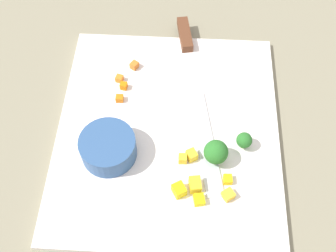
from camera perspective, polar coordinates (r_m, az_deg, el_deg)
ground_plane at (r=0.68m, az=0.00°, el=-0.97°), size 4.00×4.00×0.00m
cutting_board at (r=0.67m, az=0.00°, el=-0.71°), size 0.40×0.35×0.01m
prep_bowl at (r=0.64m, az=-8.22°, el=-2.94°), size 0.09×0.09×0.04m
chef_knife at (r=0.73m, az=3.29°, el=7.49°), size 0.35×0.09×0.02m
carrot_dice_0 at (r=0.70m, az=-6.67°, el=3.78°), size 0.01×0.01×0.01m
carrot_dice_1 at (r=0.71m, az=-6.11°, el=5.50°), size 0.01×0.01×0.01m
carrot_dice_2 at (r=0.74m, az=-4.64°, el=8.32°), size 0.02×0.02×0.01m
carrot_dice_3 at (r=0.72m, az=-6.69°, el=6.48°), size 0.01×0.01×0.01m
pepper_dice_0 at (r=0.63m, az=2.03°, el=-4.51°), size 0.01×0.01×0.01m
pepper_dice_1 at (r=0.62m, az=8.26°, el=-9.34°), size 0.02×0.02×0.01m
pepper_dice_2 at (r=0.61m, az=1.52°, el=-8.77°), size 0.02×0.02×0.02m
pepper_dice_3 at (r=0.63m, az=8.20°, el=-7.28°), size 0.01×0.01×0.01m
pepper_dice_4 at (r=0.61m, az=4.29°, el=-10.07°), size 0.02×0.02×0.01m
pepper_dice_5 at (r=0.64m, az=3.27°, el=-4.01°), size 0.02×0.02×0.02m
pepper_dice_6 at (r=0.61m, az=3.74°, el=-8.03°), size 0.02×0.02×0.02m
broccoli_floret_0 at (r=0.65m, az=10.42°, el=-1.96°), size 0.02×0.02×0.03m
broccoli_floret_1 at (r=0.62m, az=6.60°, el=-3.61°), size 0.04×0.04×0.04m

